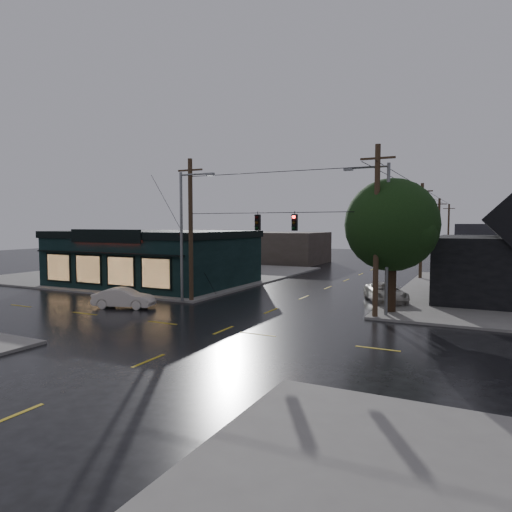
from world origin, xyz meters
The scene contains 15 objects.
ground_plane centered at (0.00, 0.00, 0.00)m, with size 160.00×160.00×0.00m, color black.
sidewalk_nw centered at (-20.00, 20.00, 0.07)m, with size 28.00×28.00×0.15m, color slate.
pizza_shop centered at (-15.00, 12.94, 2.56)m, with size 16.30×12.34×4.90m.
corner_tree centered at (7.00, 8.52, 5.49)m, with size 5.74×5.74×8.24m.
utility_pole_nw centered at (-6.50, 6.50, 0.00)m, with size 2.00×0.32×10.15m, color #2F2315, non-canonical shape.
utility_pole_ne centered at (6.50, 6.50, 0.00)m, with size 2.00×0.32×10.15m, color #2F2315, non-canonical shape.
utility_pole_far_a centered at (6.50, 28.00, 0.00)m, with size 2.00×0.32×9.65m, color #2F2315, non-canonical shape.
utility_pole_far_b centered at (6.50, 48.00, 0.00)m, with size 2.00×0.32×9.15m, color #2F2315, non-canonical shape.
utility_pole_far_c centered at (6.50, 68.00, 0.00)m, with size 2.00×0.32×9.15m, color #2F2315, non-canonical shape.
span_signal_assembly centered at (0.10, 6.50, 5.70)m, with size 13.00×0.48×1.23m.
streetlight_nw centered at (-6.80, 5.80, 0.00)m, with size 5.40×0.30×9.15m, color slate, non-canonical shape.
streetlight_ne centered at (7.00, 7.20, 0.00)m, with size 5.40×0.30×9.15m, color slate, non-canonical shape.
bg_building_west centered at (-14.00, 40.00, 2.20)m, with size 12.00×10.00×4.40m, color #383029.
sedan_cream centered at (-9.20, 2.57, 0.66)m, with size 1.40×4.02×1.33m, color beige.
suv_silver centered at (6.00, 12.50, 0.70)m, with size 2.32×5.02×1.40m, color #B9B5AB.
Camera 1 is at (12.05, -20.36, 5.56)m, focal length 32.00 mm.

